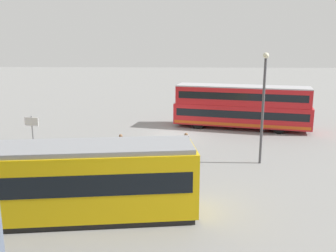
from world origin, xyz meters
name	(u,v)px	position (x,y,z in m)	size (l,w,h in m)	color
ground_plane	(175,135)	(0.00, 0.00, 0.00)	(160.00, 160.00, 0.00)	gray
double_decker_bus	(242,107)	(-5.75, -2.45, 1.94)	(11.92, 5.11, 3.77)	red
tram_yellow	(31,182)	(5.78, 14.99, 1.69)	(14.22, 4.49, 3.26)	#E5B70C
pedestrian_near_railing	(121,145)	(3.30, 6.95, 1.02)	(0.45, 0.45, 1.77)	black
pedestrian_crossing	(186,144)	(-0.85, 6.59, 1.05)	(0.45, 0.45, 1.81)	#33384C
pedestrian_railing	(97,146)	(5.04, 6.10, 0.75)	(9.66, 1.38, 1.08)	gray
info_sign	(32,127)	(9.69, 5.26, 1.75)	(1.01, 0.25, 2.55)	slate
street_lamp	(263,100)	(-5.52, 7.06, 4.01)	(0.36, 0.36, 6.87)	#4C4C51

